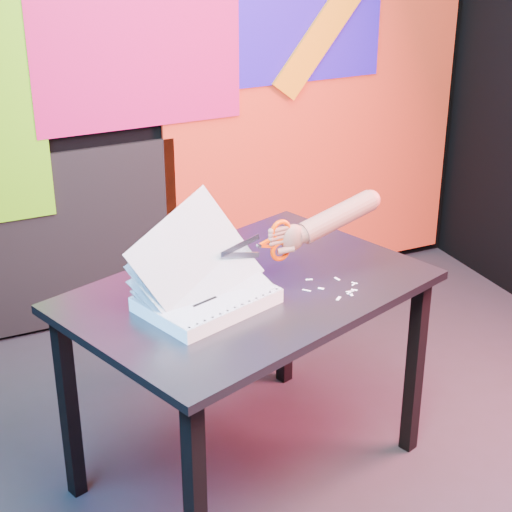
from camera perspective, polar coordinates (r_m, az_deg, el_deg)
name	(u,v)px	position (r m, az deg, el deg)	size (l,w,h in m)	color
room	(362,112)	(2.64, 7.10, 9.53)	(3.01, 3.01, 2.71)	#242327
backdrop	(205,117)	(4.04, -3.41, 9.24)	(2.88, 0.05, 2.08)	red
work_table	(248,312)	(2.89, -0.53, -3.76)	(1.36, 1.12, 0.75)	black
printout_stack	(206,297)	(2.72, -3.36, -2.74)	(0.50, 0.40, 0.37)	white
scissors	(276,242)	(2.82, 1.33, 0.96)	(0.26, 0.04, 0.15)	#AEB3CA
hand_forearm	(330,220)	(2.92, 4.97, 2.41)	(0.44, 0.11, 0.16)	#86594A
paper_clippings	(337,289)	(2.85, 5.43, -2.19)	(0.19, 0.18, 0.00)	white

